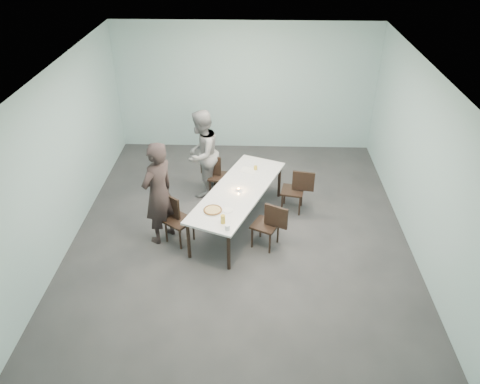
{
  "coord_description": "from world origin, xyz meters",
  "views": [
    {
      "loc": [
        0.23,
        -6.93,
        5.21
      ],
      "look_at": [
        0.0,
        -0.25,
        1.0
      ],
      "focal_mm": 35.0,
      "sensor_mm": 36.0,
      "label": 1
    }
  ],
  "objects_px": {
    "tealight": "(238,190)",
    "amber_tumbler": "(256,168)",
    "chair_far_left": "(216,173)",
    "beer_glass": "(223,219)",
    "table": "(238,193)",
    "pizza": "(213,210)",
    "chair_near_right": "(270,223)",
    "diner_far": "(202,154)",
    "side_plate": "(228,210)",
    "chair_far_right": "(297,188)",
    "diner_near": "(158,193)",
    "water_tumbler": "(227,227)",
    "chair_near_left": "(175,216)"
  },
  "relations": [
    {
      "from": "chair_near_right",
      "to": "water_tumbler",
      "type": "height_order",
      "value": "chair_near_right"
    },
    {
      "from": "beer_glass",
      "to": "water_tumbler",
      "type": "height_order",
      "value": "beer_glass"
    },
    {
      "from": "table",
      "to": "pizza",
      "type": "xyz_separation_m",
      "value": [
        -0.4,
        -0.69,
        0.08
      ]
    },
    {
      "from": "chair_far_left",
      "to": "chair_near_right",
      "type": "relative_size",
      "value": 1.0
    },
    {
      "from": "chair_near_left",
      "to": "beer_glass",
      "type": "xyz_separation_m",
      "value": [
        0.87,
        -0.53,
        0.32
      ]
    },
    {
      "from": "pizza",
      "to": "beer_glass",
      "type": "distance_m",
      "value": 0.39
    },
    {
      "from": "chair_near_left",
      "to": "diner_near",
      "type": "distance_m",
      "value": 0.52
    },
    {
      "from": "pizza",
      "to": "beer_glass",
      "type": "height_order",
      "value": "beer_glass"
    },
    {
      "from": "chair_far_right",
      "to": "diner_near",
      "type": "xyz_separation_m",
      "value": [
        -2.45,
        -0.98,
        0.45
      ]
    },
    {
      "from": "table",
      "to": "chair_near_left",
      "type": "xyz_separation_m",
      "value": [
        -1.08,
        -0.5,
        -0.19
      ]
    },
    {
      "from": "chair_near_right",
      "to": "side_plate",
      "type": "distance_m",
      "value": 0.76
    },
    {
      "from": "diner_far",
      "to": "pizza",
      "type": "height_order",
      "value": "diner_far"
    },
    {
      "from": "chair_far_left",
      "to": "side_plate",
      "type": "xyz_separation_m",
      "value": [
        0.33,
        -1.68,
        0.25
      ]
    },
    {
      "from": "chair_far_left",
      "to": "beer_glass",
      "type": "distance_m",
      "value": 2.09
    },
    {
      "from": "tealight",
      "to": "amber_tumbler",
      "type": "distance_m",
      "value": 0.83
    },
    {
      "from": "diner_near",
      "to": "diner_far",
      "type": "distance_m",
      "value": 1.66
    },
    {
      "from": "tealight",
      "to": "side_plate",
      "type": "bearing_deg",
      "value": -104.15
    },
    {
      "from": "amber_tumbler",
      "to": "chair_far_right",
      "type": "bearing_deg",
      "value": -17.03
    },
    {
      "from": "diner_far",
      "to": "tealight",
      "type": "height_order",
      "value": "diner_far"
    },
    {
      "from": "side_plate",
      "to": "water_tumbler",
      "type": "distance_m",
      "value": 0.54
    },
    {
      "from": "chair_far_right",
      "to": "amber_tumbler",
      "type": "relative_size",
      "value": 10.88
    },
    {
      "from": "pizza",
      "to": "tealight",
      "type": "xyz_separation_m",
      "value": [
        0.41,
        0.67,
        0.0
      ]
    },
    {
      "from": "side_plate",
      "to": "tealight",
      "type": "bearing_deg",
      "value": 75.85
    },
    {
      "from": "water_tumbler",
      "to": "chair_far_right",
      "type": "bearing_deg",
      "value": 54.04
    },
    {
      "from": "table",
      "to": "chair_far_left",
      "type": "bearing_deg",
      "value": 115.19
    },
    {
      "from": "chair_far_left",
      "to": "water_tumbler",
      "type": "height_order",
      "value": "chair_far_left"
    },
    {
      "from": "amber_tumbler",
      "to": "beer_glass",
      "type": "bearing_deg",
      "value": -106.17
    },
    {
      "from": "chair_near_left",
      "to": "water_tumbler",
      "type": "relative_size",
      "value": 9.67
    },
    {
      "from": "chair_far_left",
      "to": "beer_glass",
      "type": "relative_size",
      "value": 5.8
    },
    {
      "from": "chair_near_right",
      "to": "beer_glass",
      "type": "xyz_separation_m",
      "value": [
        -0.77,
        -0.38,
        0.32
      ]
    },
    {
      "from": "diner_far",
      "to": "side_plate",
      "type": "distance_m",
      "value": 1.86
    },
    {
      "from": "chair_far_left",
      "to": "pizza",
      "type": "relative_size",
      "value": 2.56
    },
    {
      "from": "pizza",
      "to": "beer_glass",
      "type": "relative_size",
      "value": 2.27
    },
    {
      "from": "chair_far_left",
      "to": "beer_glass",
      "type": "height_order",
      "value": "beer_glass"
    },
    {
      "from": "beer_glass",
      "to": "tealight",
      "type": "bearing_deg",
      "value": 77.93
    },
    {
      "from": "beer_glass",
      "to": "tealight",
      "type": "distance_m",
      "value": 1.03
    },
    {
      "from": "diner_near",
      "to": "beer_glass",
      "type": "bearing_deg",
      "value": 97.45
    },
    {
      "from": "tealight",
      "to": "amber_tumbler",
      "type": "xyz_separation_m",
      "value": [
        0.3,
        0.77,
        0.02
      ]
    },
    {
      "from": "diner_far",
      "to": "side_plate",
      "type": "height_order",
      "value": "diner_far"
    },
    {
      "from": "chair_far_right",
      "to": "diner_near",
      "type": "bearing_deg",
      "value": 32.72
    },
    {
      "from": "chair_far_right",
      "to": "diner_near",
      "type": "height_order",
      "value": "diner_near"
    },
    {
      "from": "chair_near_left",
      "to": "side_plate",
      "type": "height_order",
      "value": "chair_near_left"
    },
    {
      "from": "chair_near_left",
      "to": "table",
      "type": "bearing_deg",
      "value": 60.17
    },
    {
      "from": "chair_far_right",
      "to": "chair_near_right",
      "type": "bearing_deg",
      "value": 75.72
    },
    {
      "from": "diner_far",
      "to": "chair_far_left",
      "type": "bearing_deg",
      "value": 98.49
    },
    {
      "from": "table",
      "to": "chair_near_right",
      "type": "distance_m",
      "value": 0.88
    },
    {
      "from": "table",
      "to": "pizza",
      "type": "distance_m",
      "value": 0.8
    },
    {
      "from": "table",
      "to": "chair_far_right",
      "type": "xyz_separation_m",
      "value": [
        1.11,
        0.51,
        -0.19
      ]
    },
    {
      "from": "amber_tumbler",
      "to": "chair_near_left",
      "type": "bearing_deg",
      "value": -138.0
    },
    {
      "from": "chair_far_right",
      "to": "beer_glass",
      "type": "xyz_separation_m",
      "value": [
        -1.32,
        -1.53,
        0.32
      ]
    }
  ]
}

